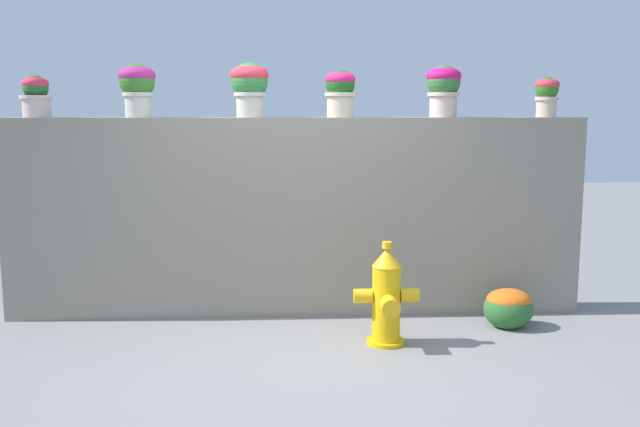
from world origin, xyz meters
TOP-DOWN VIEW (x-y plane):
  - ground_plane at (0.00, 0.00)m, footprint 24.00×24.00m
  - stone_wall at (0.00, 1.27)m, footprint 5.03×0.34m
  - potted_plant_0 at (-2.20, 1.28)m, footprint 0.27×0.27m
  - potted_plant_1 at (-1.34, 1.26)m, footprint 0.31×0.31m
  - potted_plant_2 at (-0.39, 1.27)m, footprint 0.33×0.33m
  - potted_plant_3 at (0.39, 1.25)m, footprint 0.27×0.27m
  - potted_plant_4 at (1.29, 1.25)m, footprint 0.30×0.30m
  - potted_plant_5 at (2.21, 1.26)m, footprint 0.21×0.21m
  - fire_hydrant at (0.68, 0.37)m, footprint 0.50×0.41m
  - flower_bush_left at (1.77, 0.74)m, footprint 0.41×0.37m

SIDE VIEW (x-z plane):
  - ground_plane at x=0.00m, z-range 0.00..0.00m
  - flower_bush_left at x=1.77m, z-range 0.01..0.35m
  - fire_hydrant at x=0.68m, z-range -0.04..0.77m
  - stone_wall at x=0.00m, z-range 0.00..1.74m
  - potted_plant_0 at x=-2.20m, z-range 1.76..2.11m
  - potted_plant_5 at x=2.21m, z-range 1.78..2.13m
  - potted_plant_3 at x=0.39m, z-range 1.77..2.18m
  - potted_plant_4 at x=1.29m, z-range 1.79..2.23m
  - potted_plant_1 at x=-1.34m, z-range 1.79..2.24m
  - potted_plant_2 at x=-0.39m, z-range 1.79..2.26m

